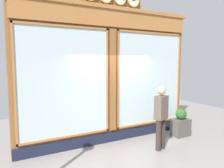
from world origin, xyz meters
name	(u,v)px	position (x,y,z in m)	size (l,w,h in m)	color
shop_facade	(110,75)	(0.00, -0.13, 1.94)	(5.47, 0.42, 4.36)	brown
pedestrian	(161,115)	(-0.84, 1.14, 0.93)	(0.41, 0.32, 1.69)	#312A24
planter_box	(181,127)	(-2.11, 0.64, 0.27)	(0.56, 0.36, 0.53)	#4C4742
planter_shrub	(181,114)	(-2.11, 0.64, 0.70)	(0.34, 0.34, 0.34)	#285623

